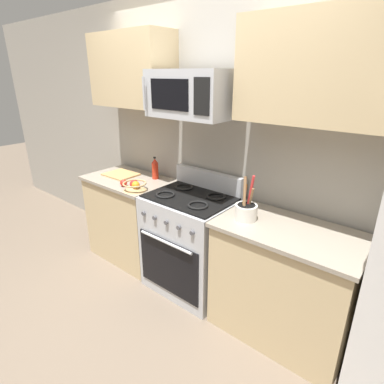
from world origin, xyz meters
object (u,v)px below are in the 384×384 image
(range_oven, at_px, (191,242))
(microwave, at_px, (193,94))
(utensil_crock, at_px, (246,211))
(apple_loose, at_px, (124,183))
(bottle_hot_sauce, at_px, (155,169))
(cutting_board, at_px, (121,174))
(fruit_basket, at_px, (135,186))

(range_oven, distance_m, microwave, 1.30)
(microwave, height_order, utensil_crock, microwave)
(range_oven, relative_size, utensil_crock, 3.18)
(utensil_crock, distance_m, apple_loose, 1.27)
(bottle_hot_sauce, bearing_deg, cutting_board, -157.05)
(utensil_crock, bearing_deg, range_oven, 174.39)
(apple_loose, xyz_separation_m, cutting_board, (-0.30, 0.20, -0.03))
(microwave, bearing_deg, apple_loose, -163.09)
(range_oven, height_order, utensil_crock, utensil_crock)
(apple_loose, relative_size, bottle_hot_sauce, 0.30)
(cutting_board, distance_m, bottle_hot_sauce, 0.41)
(microwave, distance_m, cutting_board, 1.31)
(range_oven, distance_m, apple_loose, 0.85)
(fruit_basket, relative_size, cutting_board, 0.65)
(microwave, relative_size, bottle_hot_sauce, 2.99)
(fruit_basket, relative_size, bottle_hot_sauce, 0.96)
(apple_loose, bearing_deg, microwave, 16.91)
(range_oven, height_order, fruit_basket, range_oven)
(utensil_crock, xyz_separation_m, fruit_basket, (-1.10, -0.13, -0.02))
(microwave, relative_size, apple_loose, 10.01)
(apple_loose, distance_m, cutting_board, 0.36)
(range_oven, relative_size, apple_loose, 15.97)
(cutting_board, bearing_deg, utensil_crock, -2.74)
(fruit_basket, height_order, apple_loose, fruit_basket)
(utensil_crock, bearing_deg, apple_loose, -174.35)
(range_oven, bearing_deg, cutting_board, 178.97)
(microwave, distance_m, bottle_hot_sauce, 0.99)
(cutting_board, bearing_deg, apple_loose, -33.75)
(utensil_crock, height_order, fruit_basket, utensil_crock)
(utensil_crock, bearing_deg, bottle_hot_sauce, 169.14)
(range_oven, height_order, bottle_hot_sauce, bottle_hot_sauce)
(bottle_hot_sauce, bearing_deg, microwave, -13.40)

